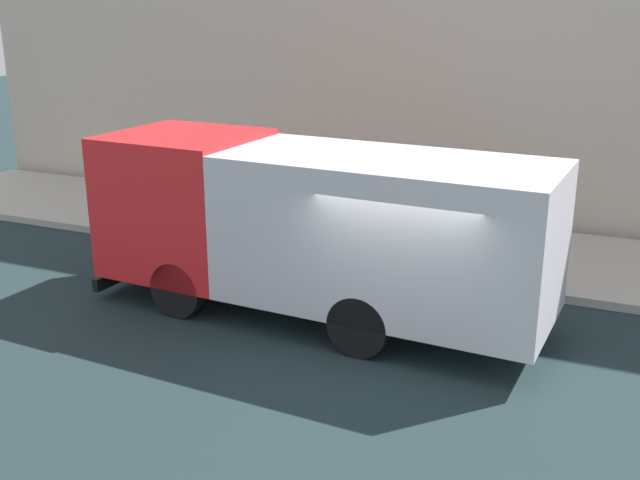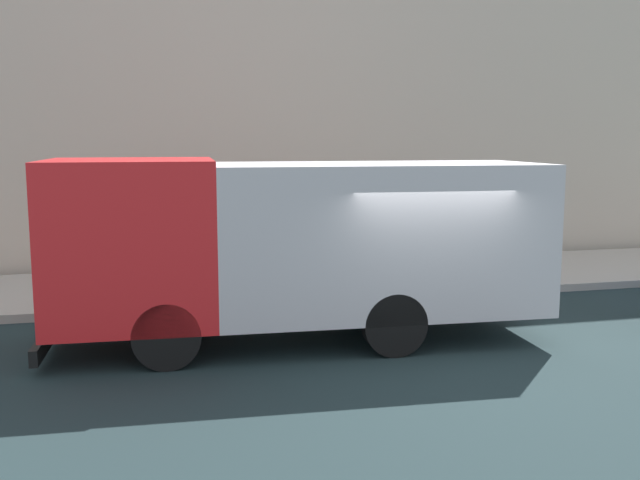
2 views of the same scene
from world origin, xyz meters
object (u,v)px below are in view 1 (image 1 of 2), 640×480
pedestrian_standing (472,221)px  traffic_cone_orange (215,224)px  pedestrian_walking (391,187)px  pedestrian_third (364,194)px  large_utility_truck (315,223)px

pedestrian_standing → traffic_cone_orange: (-0.49, 5.58, -0.59)m
pedestrian_walking → pedestrian_standing: pedestrian_standing is taller
pedestrian_walking → pedestrian_third: 1.12m
pedestrian_walking → pedestrian_third: size_ratio=0.94×
large_utility_truck → pedestrian_walking: size_ratio=4.86×
large_utility_truck → pedestrian_third: bearing=12.7°
traffic_cone_orange → pedestrian_standing: bearing=-85.0°
large_utility_truck → pedestrian_third: size_ratio=4.56×
large_utility_truck → pedestrian_walking: large_utility_truck is taller
large_utility_truck → traffic_cone_orange: 4.75m
traffic_cone_orange → pedestrian_third: bearing=-61.2°
pedestrian_standing → pedestrian_third: pedestrian_third is taller
pedestrian_third → traffic_cone_orange: pedestrian_third is taller
pedestrian_standing → pedestrian_third: bearing=164.5°
pedestrian_walking → traffic_cone_orange: (-2.67, 3.18, -0.56)m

